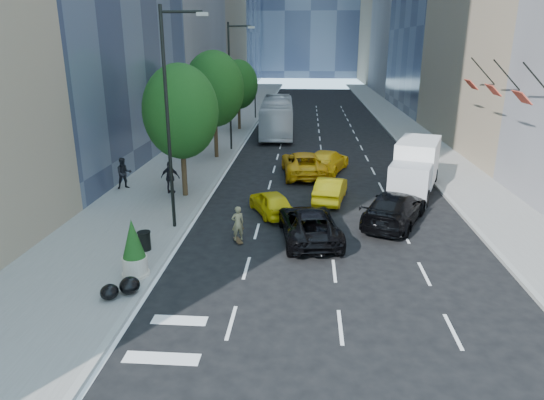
# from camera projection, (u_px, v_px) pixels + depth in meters

# --- Properties ---
(ground) EXTENTS (160.00, 160.00, 0.00)m
(ground) POSITION_uv_depth(u_px,v_px,m) (309.00, 270.00, 19.25)
(ground) COLOR black
(ground) RESTS_ON ground
(sidewalk_left) EXTENTS (6.00, 120.00, 0.15)m
(sidewalk_left) POSITION_uv_depth(u_px,v_px,m) (219.00, 133.00, 48.31)
(sidewalk_left) COLOR slate
(sidewalk_left) RESTS_ON ground
(sidewalk_right) EXTENTS (4.00, 120.00, 0.15)m
(sidewalk_right) POSITION_uv_depth(u_px,v_px,m) (412.00, 135.00, 46.99)
(sidewalk_right) COLOR slate
(sidewalk_right) RESTS_ON ground
(lamp_near) EXTENTS (2.13, 0.22, 10.00)m
(lamp_near) POSITION_uv_depth(u_px,v_px,m) (171.00, 108.00, 21.69)
(lamp_near) COLOR black
(lamp_near) RESTS_ON sidewalk_left
(lamp_far) EXTENTS (2.13, 0.22, 10.00)m
(lamp_far) POSITION_uv_depth(u_px,v_px,m) (232.00, 79.00, 38.76)
(lamp_far) COLOR black
(lamp_far) RESTS_ON sidewalk_left
(tree_near) EXTENTS (4.20, 4.20, 7.46)m
(tree_near) POSITION_uv_depth(u_px,v_px,m) (181.00, 112.00, 26.75)
(tree_near) COLOR black
(tree_near) RESTS_ON sidewalk_left
(tree_mid) EXTENTS (4.50, 4.50, 7.99)m
(tree_mid) POSITION_uv_depth(u_px,v_px,m) (214.00, 89.00, 36.13)
(tree_mid) COLOR black
(tree_mid) RESTS_ON sidewalk_left
(tree_far) EXTENTS (3.90, 3.90, 6.92)m
(tree_far) POSITION_uv_depth(u_px,v_px,m) (239.00, 84.00, 48.68)
(tree_far) COLOR black
(tree_far) RESTS_ON sidewalk_left
(traffic_signal) EXTENTS (2.48, 0.53, 5.20)m
(traffic_signal) POSITION_uv_depth(u_px,v_px,m) (255.00, 82.00, 56.33)
(traffic_signal) COLOR black
(traffic_signal) RESTS_ON sidewalk_left
(facade_flags) EXTENTS (1.85, 13.30, 2.05)m
(facade_flags) POSITION_uv_depth(u_px,v_px,m) (510.00, 90.00, 26.08)
(facade_flags) COLOR black
(facade_flags) RESTS_ON ground
(skateboarder) EXTENTS (0.69, 0.59, 1.61)m
(skateboarder) POSITION_uv_depth(u_px,v_px,m) (238.00, 226.00, 21.67)
(skateboarder) COLOR #6F6645
(skateboarder) RESTS_ON ground
(black_sedan_lincoln) EXTENTS (3.22, 5.62, 1.48)m
(black_sedan_lincoln) POSITION_uv_depth(u_px,v_px,m) (309.00, 224.00, 22.05)
(black_sedan_lincoln) COLOR black
(black_sedan_lincoln) RESTS_ON ground
(black_sedan_mercedes) EXTENTS (4.33, 6.08, 1.63)m
(black_sedan_mercedes) POSITION_uv_depth(u_px,v_px,m) (395.00, 208.00, 23.92)
(black_sedan_mercedes) COLOR black
(black_sedan_mercedes) RESTS_ON ground
(taxi_a) EXTENTS (2.91, 4.07, 1.29)m
(taxi_a) POSITION_uv_depth(u_px,v_px,m) (271.00, 202.00, 25.36)
(taxi_a) COLOR #D7BD0B
(taxi_a) RESTS_ON ground
(taxi_b) EXTENTS (2.21, 4.39, 1.38)m
(taxi_b) POSITION_uv_depth(u_px,v_px,m) (331.00, 189.00, 27.49)
(taxi_b) COLOR yellow
(taxi_b) RESTS_ON ground
(taxi_c) EXTENTS (3.35, 6.11, 1.62)m
(taxi_c) POSITION_uv_depth(u_px,v_px,m) (303.00, 164.00, 32.81)
(taxi_c) COLOR orange
(taxi_c) RESTS_ON ground
(taxi_d) EXTENTS (3.67, 5.73, 1.55)m
(taxi_d) POSITION_uv_depth(u_px,v_px,m) (327.00, 161.00, 33.63)
(taxi_d) COLOR yellow
(taxi_d) RESTS_ON ground
(city_bus) EXTENTS (3.53, 12.74, 3.51)m
(city_bus) POSITION_uv_depth(u_px,v_px,m) (277.00, 116.00, 47.50)
(city_bus) COLOR silver
(city_bus) RESTS_ON ground
(box_truck) EXTENTS (4.15, 6.68, 3.01)m
(box_truck) POSITION_uv_depth(u_px,v_px,m) (415.00, 167.00, 29.03)
(box_truck) COLOR silver
(box_truck) RESTS_ON ground
(pedestrian_a) EXTENTS (1.16, 1.08, 1.90)m
(pedestrian_a) POSITION_uv_depth(u_px,v_px,m) (124.00, 173.00, 29.26)
(pedestrian_a) COLOR black
(pedestrian_a) RESTS_ON sidewalk_left
(pedestrian_b) EXTENTS (1.17, 0.58, 1.92)m
(pedestrian_b) POSITION_uv_depth(u_px,v_px,m) (170.00, 177.00, 28.30)
(pedestrian_b) COLOR black
(pedestrian_b) RESTS_ON sidewalk_left
(trash_can) EXTENTS (0.52, 0.52, 0.79)m
(trash_can) POSITION_uv_depth(u_px,v_px,m) (145.00, 241.00, 20.65)
(trash_can) COLOR black
(trash_can) RESTS_ON sidewalk_left
(planter_shrub) EXTENTS (0.94, 0.94, 2.27)m
(planter_shrub) POSITION_uv_depth(u_px,v_px,m) (134.00, 249.00, 18.18)
(planter_shrub) COLOR #BDB09D
(planter_shrub) RESTS_ON sidewalk_left
(garbage_bags) EXTENTS (1.23, 1.18, 0.61)m
(garbage_bags) POSITION_uv_depth(u_px,v_px,m) (122.00, 288.00, 16.92)
(garbage_bags) COLOR black
(garbage_bags) RESTS_ON sidewalk_left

